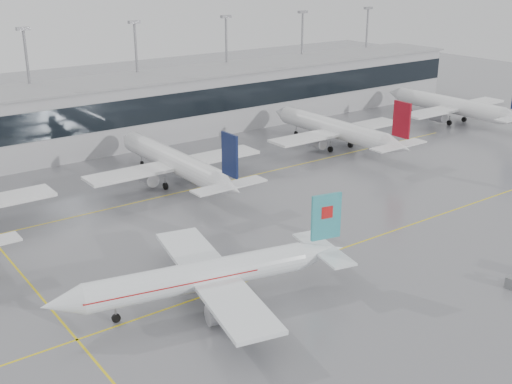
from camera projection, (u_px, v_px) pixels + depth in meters
ground at (315, 258)px, 77.69m from camera, size 320.00×320.00×0.00m
taxi_line_main at (315, 258)px, 77.69m from camera, size 120.00×0.25×0.01m
taxi_line_north at (188, 190)px, 100.40m from camera, size 120.00×0.25×0.01m
taxi_line_cross at (26, 280)px, 72.34m from camera, size 0.25×60.00×0.01m
terminal at (101, 115)px, 122.58m from camera, size 180.00×15.00×12.00m
terminal_glass at (118, 115)px, 116.35m from camera, size 180.00×0.20×5.00m
terminal_roof at (99, 83)px, 120.46m from camera, size 182.00×16.00×0.40m
light_masts at (86, 73)px, 124.61m from camera, size 156.40×1.00×22.60m
air_canada_jet at (211, 275)px, 66.74m from camera, size 33.01×25.96×10.07m
parked_jet_c at (175, 162)px, 101.93m from camera, size 29.64×36.96×11.72m
parked_jet_d at (337, 130)px, 121.42m from camera, size 29.64×36.96×11.72m
parked_jet_e at (454, 106)px, 140.90m from camera, size 29.64×36.96×11.72m
gse_unit at (512, 283)px, 70.43m from camera, size 1.42×1.34×1.28m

